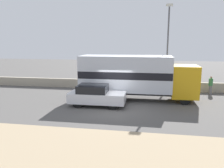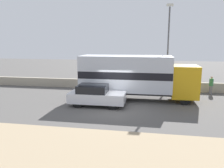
{
  "view_description": "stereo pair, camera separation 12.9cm",
  "coord_description": "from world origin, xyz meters",
  "px_view_note": "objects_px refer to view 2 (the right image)",
  "views": [
    {
      "loc": [
        2.36,
        -14.66,
        4.58
      ],
      "look_at": [
        -0.27,
        1.36,
        1.42
      ],
      "focal_mm": 35.0,
      "sensor_mm": 36.0,
      "label": 1
    },
    {
      "loc": [
        2.49,
        -14.63,
        4.58
      ],
      "look_at": [
        -0.27,
        1.36,
        1.42
      ],
      "focal_mm": 35.0,
      "sensor_mm": 36.0,
      "label": 2
    }
  ],
  "objects_px": {
    "box_truck": "(134,75)",
    "car_hatchback": "(96,95)",
    "street_lamp": "(168,43)",
    "pedestrian": "(211,85)"
  },
  "relations": [
    {
      "from": "box_truck",
      "to": "pedestrian",
      "type": "xyz_separation_m",
      "value": [
        6.61,
        2.9,
        -1.13
      ]
    },
    {
      "from": "pedestrian",
      "to": "street_lamp",
      "type": "bearing_deg",
      "value": 175.41
    },
    {
      "from": "car_hatchback",
      "to": "street_lamp",
      "type": "bearing_deg",
      "value": 45.68
    },
    {
      "from": "box_truck",
      "to": "pedestrian",
      "type": "bearing_deg",
      "value": 23.69
    },
    {
      "from": "car_hatchback",
      "to": "pedestrian",
      "type": "relative_size",
      "value": 2.5
    },
    {
      "from": "street_lamp",
      "to": "box_truck",
      "type": "bearing_deg",
      "value": -130.9
    },
    {
      "from": "street_lamp",
      "to": "car_hatchback",
      "type": "distance_m",
      "value": 8.45
    },
    {
      "from": "street_lamp",
      "to": "pedestrian",
      "type": "height_order",
      "value": "street_lamp"
    },
    {
      "from": "box_truck",
      "to": "car_hatchback",
      "type": "distance_m",
      "value": 3.59
    },
    {
      "from": "box_truck",
      "to": "car_hatchback",
      "type": "bearing_deg",
      "value": -138.61
    }
  ]
}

